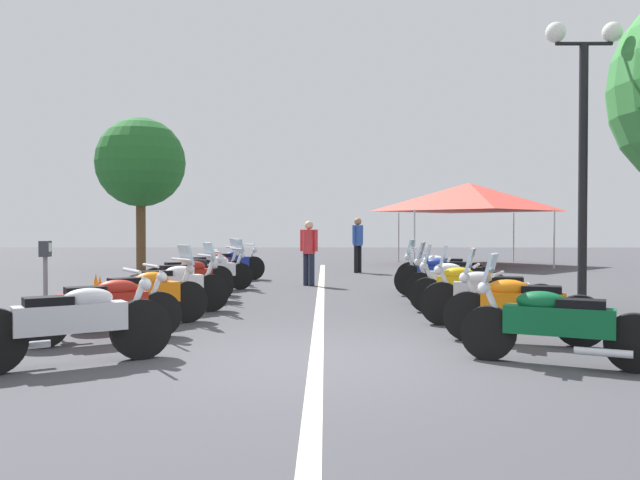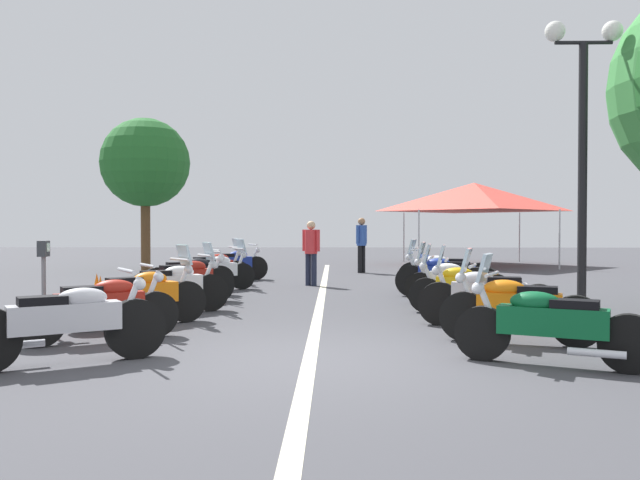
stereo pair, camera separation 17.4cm
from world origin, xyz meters
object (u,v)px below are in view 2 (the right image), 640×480
motorcycle_left_row_2 (141,295)px  event_tent (474,197)px  traffic_cone_1 (100,294)px  motorcycle_right_row_0 (549,323)px  bystander_1 (362,240)px  street_lamp_twin_globe (583,115)px  motorcycle_left_row_3 (171,286)px  motorcycle_right_row_3 (467,287)px  motorcycle_right_row_6 (443,271)px  motorcycle_left_row_5 (190,275)px  motorcycle_left_row_6 (214,271)px  motorcycle_left_row_8 (233,264)px  motorcycle_left_row_4 (185,280)px  motorcycle_right_row_4 (456,281)px  motorcycle_left_row_0 (67,322)px  motorcycle_right_row_2 (487,295)px  motorcycle_left_row_1 (101,307)px  motorcycle_right_row_5 (445,275)px  parking_meter (44,269)px  motorcycle_left_row_7 (213,267)px  motorcycle_right_row_1 (516,307)px  roadside_tree_2 (145,163)px  traffic_cone_2 (97,290)px

motorcycle_left_row_2 → event_tent: bearing=23.5°
traffic_cone_1 → motorcycle_right_row_0: bearing=-125.2°
bystander_1 → event_tent: (4.28, -4.54, 1.60)m
motorcycle_right_row_0 → street_lamp_twin_globe: (3.48, -1.66, 2.80)m
motorcycle_left_row_3 → motorcycle_right_row_3: (0.13, -5.05, -0.02)m
motorcycle_right_row_6 → motorcycle_right_row_3: bearing=100.1°
motorcycle_left_row_5 → motorcycle_left_row_6: motorcycle_left_row_6 is taller
motorcycle_left_row_3 → motorcycle_right_row_0: bearing=-69.9°
motorcycle_left_row_2 → motorcycle_left_row_8: motorcycle_left_row_2 is taller
motorcycle_left_row_8 → motorcycle_left_row_4: bearing=-119.7°
motorcycle_right_row_4 → street_lamp_twin_globe: (-1.89, -1.65, 2.79)m
motorcycle_left_row_0 → motorcycle_right_row_2: 5.83m
motorcycle_right_row_4 → bystander_1: (8.68, 1.41, 0.59)m
motorcycle_left_row_0 → motorcycle_right_row_0: 5.14m
motorcycle_left_row_2 → motorcycle_right_row_2: bearing=-37.9°
motorcycle_left_row_1 → motorcycle_right_row_2: 5.44m
motorcycle_left_row_8 → motorcycle_left_row_1: bearing=-120.3°
motorcycle_right_row_5 → parking_meter: (-4.68, 6.37, 0.42)m
motorcycle_left_row_2 → motorcycle_left_row_8: 8.26m
motorcycle_left_row_7 → bystander_1: size_ratio=1.00×
event_tent → motorcycle_left_row_3: bearing=150.1°
motorcycle_right_row_1 → roadside_tree_2: roadside_tree_2 is taller
street_lamp_twin_globe → traffic_cone_2: (1.68, 8.41, -2.96)m
motorcycle_left_row_6 → motorcycle_left_row_1: bearing=-125.5°
motorcycle_right_row_2 → roadside_tree_2: 15.45m
motorcycle_left_row_5 → traffic_cone_2: (-1.56, 1.41, -0.17)m
motorcycle_right_row_1 → motorcycle_right_row_5: bearing=-71.9°
motorcycle_left_row_7 → traffic_cone_1: 4.97m
motorcycle_left_row_2 → event_tent: event_tent is taller
bystander_1 → motorcycle_left_row_7: bearing=-91.4°
motorcycle_right_row_3 → street_lamp_twin_globe: bearing=170.1°
motorcycle_left_row_3 → motorcycle_right_row_3: motorcycle_left_row_3 is taller
motorcycle_left_row_2 → traffic_cone_1: bearing=85.6°
motorcycle_left_row_0 → motorcycle_left_row_4: (5.53, 0.00, -0.00)m
motorcycle_left_row_6 → traffic_cone_1: motorcycle_left_row_6 is taller
motorcycle_right_row_6 → street_lamp_twin_globe: bearing=121.4°
motorcycle_left_row_5 → motorcycle_right_row_2: bearing=-65.8°
motorcycle_left_row_3 → traffic_cone_2: bearing=115.1°
traffic_cone_1 → motorcycle_right_row_2: bearing=-106.0°
motorcycle_left_row_1 → motorcycle_right_row_6: motorcycle_right_row_6 is taller
motorcycle_left_row_6 → motorcycle_right_row_1: motorcycle_right_row_1 is taller
motorcycle_right_row_4 → traffic_cone_2: 6.77m
motorcycle_right_row_0 → motorcycle_right_row_1: motorcycle_right_row_1 is taller
motorcycle_left_row_2 → motorcycle_left_row_4: 2.81m
motorcycle_left_row_4 → event_tent: (12.88, -8.28, 2.18)m
traffic_cone_1 → bystander_1: (9.49, -5.06, 0.76)m
motorcycle_left_row_3 → bystander_1: bearing=38.5°
traffic_cone_1 → roadside_tree_2: bearing=12.2°
motorcycle_right_row_2 → traffic_cone_2: (2.44, 6.73, -0.18)m
traffic_cone_2 → event_tent: bearing=-36.9°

